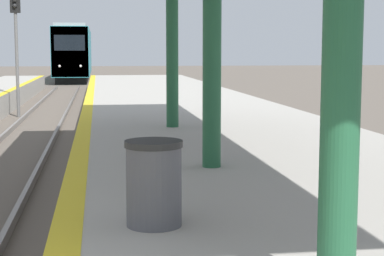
# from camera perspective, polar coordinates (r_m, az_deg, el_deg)

# --- Properties ---
(train) EXTENTS (2.69, 17.21, 4.46)m
(train) POSITION_cam_1_polar(r_m,az_deg,el_deg) (55.19, -10.44, 6.57)
(train) COLOR black
(train) RESTS_ON ground
(signal_far) EXTENTS (0.36, 0.31, 4.77)m
(signal_far) POSITION_cam_1_polar(r_m,az_deg,el_deg) (24.89, -15.39, 8.58)
(signal_far) COLOR #595959
(signal_far) RESTS_ON ground
(trash_bin) EXTENTS (0.55, 0.55, 0.81)m
(trash_bin) POSITION_cam_1_polar(r_m,az_deg,el_deg) (6.05, -3.41, -4.91)
(trash_bin) COLOR #4C4C51
(trash_bin) RESTS_ON platform_right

